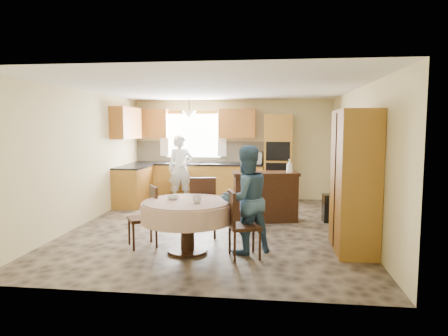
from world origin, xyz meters
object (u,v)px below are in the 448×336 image
Objects in this scene: oven_tower at (278,158)px; person_sink at (181,169)px; chair_left at (147,213)px; person_dining at (246,199)px; sideboard at (265,198)px; dining_table at (187,212)px; chair_right at (239,221)px; chair_back at (203,204)px; cupboard at (354,181)px.

oven_tower is 1.30× the size of person_sink.
person_dining reaches higher than chair_left.
chair_left is (-1.77, -1.85, 0.06)m from sideboard.
dining_table is (-1.34, -4.19, -0.47)m from oven_tower.
oven_tower is 4.42m from dining_table.
oven_tower is at bearing -9.52° from person_sink.
sideboard is 2.56m from chair_left.
sideboard is 1.33× the size of chair_right.
person_dining is at bearing 128.20° from chair_back.
chair_left is 0.91× the size of chair_back.
sideboard is at bearing 62.35° from dining_table.
oven_tower is 3.97m from cupboard.
dining_table is at bearing -171.36° from cupboard.
chair_left is at bearing -117.05° from oven_tower.
chair_back is at bearing -91.64° from person_sink.
dining_table is 1.31× the size of chair_back.
sideboard is 0.61× the size of cupboard.
dining_table is 0.80m from chair_back.
sideboard is at bearing 127.82° from cupboard.
person_sink is at bearing 6.80° from chair_right.
person_sink reaches higher than chair_right.
person_sink is at bearing 135.47° from cupboard.
sideboard is 0.77× the size of person_sink.
sideboard is at bearing -136.57° from chair_back.
chair_right is at bearing 116.61° from chair_back.
cupboard is 1.61m from person_dining.
chair_right is at bearing -11.36° from dining_table.
cupboard is 4.74m from person_sink.
person_dining is at bearing 6.57° from dining_table.
cupboard is at bearing 157.81° from person_dining.
oven_tower is 1.69× the size of sideboard.
dining_table is (-2.41, -0.37, -0.45)m from cupboard.
chair_right is 4.23m from person_sink.
chair_back reaches higher than chair_left.
chair_back is (0.09, 0.79, -0.03)m from dining_table.
oven_tower reaches higher than chair_left.
sideboard is at bearing -59.91° from person_sink.
dining_table is 0.72m from chair_left.
chair_back is at bearing -138.80° from sideboard.
cupboard reaches higher than dining_table.
person_dining is (1.52, -0.13, 0.27)m from chair_left.
sideboard is 2.63m from person_sink.
chair_left reaches higher than sideboard.
sideboard is 1.62m from chair_back.
person_dining reaches higher than dining_table.
person_dining is (-0.50, -4.09, -0.28)m from oven_tower.
person_sink is at bearing -167.81° from oven_tower.
sideboard is at bearing -96.94° from oven_tower.
chair_left is (-2.02, -3.96, -0.55)m from oven_tower.
chair_back is (-1.25, -3.39, -0.50)m from oven_tower.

